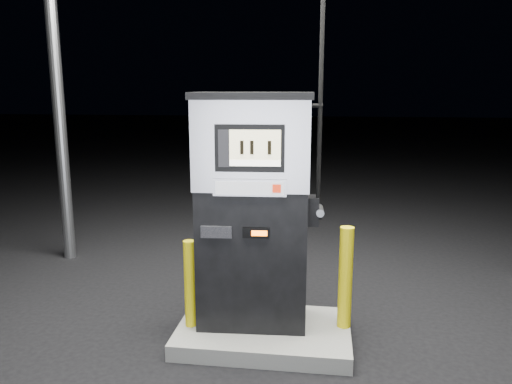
# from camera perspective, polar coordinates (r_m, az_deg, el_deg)

# --- Properties ---
(ground) EXTENTS (80.00, 80.00, 0.00)m
(ground) POSITION_cam_1_polar(r_m,az_deg,el_deg) (4.91, 0.91, -16.59)
(ground) COLOR black
(ground) RESTS_ON ground
(pump_island) EXTENTS (1.60, 1.00, 0.15)m
(pump_island) POSITION_cam_1_polar(r_m,az_deg,el_deg) (4.87, 0.91, -15.82)
(pump_island) COLOR slate
(pump_island) RESTS_ON ground
(fuel_dispenser) EXTENTS (1.20, 0.70, 4.45)m
(fuel_dispenser) POSITION_cam_1_polar(r_m,az_deg,el_deg) (4.56, -0.33, -1.90)
(fuel_dispenser) COLOR black
(fuel_dispenser) RESTS_ON pump_island
(bollard_left) EXTENTS (0.14, 0.14, 0.82)m
(bollard_left) POSITION_cam_1_polar(r_m,az_deg,el_deg) (4.72, -7.53, -10.34)
(bollard_left) COLOR yellow
(bollard_left) RESTS_ON pump_island
(bollard_right) EXTENTS (0.15, 0.15, 0.96)m
(bollard_right) POSITION_cam_1_polar(r_m,az_deg,el_deg) (4.71, 10.18, -9.60)
(bollard_right) COLOR yellow
(bollard_right) RESTS_ON pump_island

